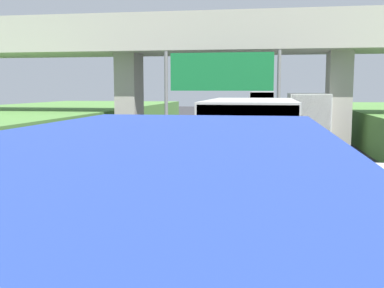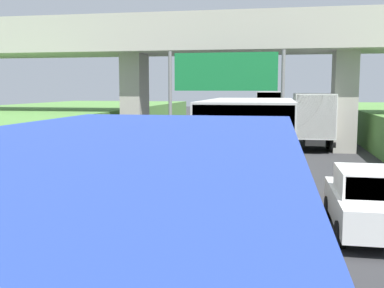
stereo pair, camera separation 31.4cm
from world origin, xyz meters
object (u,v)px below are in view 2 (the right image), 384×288
object	(u,v)px
overhead_highway_sign	(225,80)
truck_silver	(269,107)
truck_orange	(251,151)
car_white	(368,201)
truck_black	(312,117)

from	to	relation	value
overhead_highway_sign	truck_silver	world-z (taller)	overhead_highway_sign
overhead_highway_sign	truck_orange	world-z (taller)	overhead_highway_sign
overhead_highway_sign	truck_orange	bearing A→B (deg)	-79.09
overhead_highway_sign	car_white	distance (m)	12.57
overhead_highway_sign	truck_silver	distance (m)	24.43
truck_black	truck_orange	world-z (taller)	same
car_white	truck_black	bearing A→B (deg)	90.67
truck_orange	car_white	world-z (taller)	truck_orange
truck_black	truck_orange	size ratio (longest dim) A/B	1.00
truck_black	car_white	xyz separation A→B (m)	(0.21, -18.12, -1.08)
truck_black	car_white	bearing A→B (deg)	-89.33
truck_orange	truck_silver	xyz separation A→B (m)	(-0.16, 34.13, 0.00)
truck_orange	truck_black	bearing A→B (deg)	80.41
overhead_highway_sign	truck_silver	size ratio (longest dim) A/B	0.81
truck_silver	car_white	size ratio (longest dim) A/B	1.78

